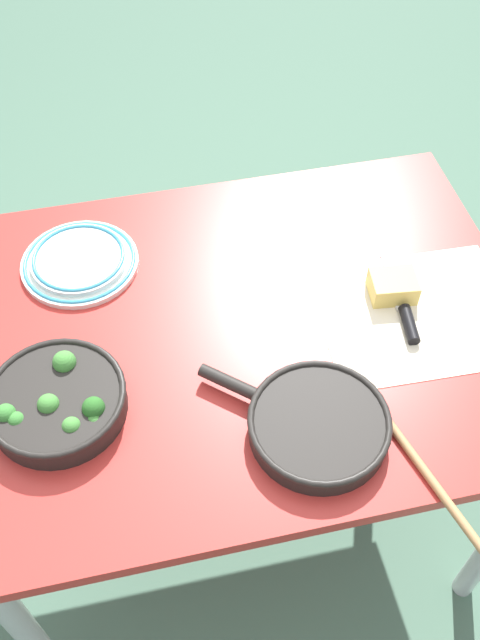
{
  "coord_description": "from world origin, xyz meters",
  "views": [
    {
      "loc": [
        0.18,
        0.83,
        1.86
      ],
      "look_at": [
        0.0,
        0.0,
        0.79
      ],
      "focal_mm": 40.0,
      "sensor_mm": 36.0,
      "label": 1
    }
  ],
  "objects_px": {
    "cheese_block": "(393,287)",
    "dinner_plate_stack": "(79,261)",
    "grater_knife": "(404,309)",
    "skillet_broccoli": "(55,401)",
    "skillet_eggs": "(317,424)",
    "wooden_spoon": "(408,448)"
  },
  "relations": [
    {
      "from": "cheese_block",
      "to": "dinner_plate_stack",
      "type": "bearing_deg",
      "value": -19.48
    },
    {
      "from": "cheese_block",
      "to": "dinner_plate_stack",
      "type": "xyz_separation_m",
      "value": [
        0.61,
        -0.21,
        -0.01
      ]
    },
    {
      "from": "skillet_eggs",
      "to": "wooden_spoon",
      "type": "xyz_separation_m",
      "value": [
        -0.14,
        0.07,
        -0.02
      ]
    },
    {
      "from": "wooden_spoon",
      "to": "dinner_plate_stack",
      "type": "relative_size",
      "value": 1.65
    },
    {
      "from": "wooden_spoon",
      "to": "grater_knife",
      "type": "relative_size",
      "value": 1.69
    },
    {
      "from": "skillet_broccoli",
      "to": "wooden_spoon",
      "type": "distance_m",
      "value": 0.61
    },
    {
      "from": "skillet_broccoli",
      "to": "cheese_block",
      "type": "bearing_deg",
      "value": -170.18
    },
    {
      "from": "grater_knife",
      "to": "dinner_plate_stack",
      "type": "bearing_deg",
      "value": 74.42
    },
    {
      "from": "skillet_broccoli",
      "to": "skillet_eggs",
      "type": "xyz_separation_m",
      "value": [
        -0.44,
        0.14,
        -0.01
      ]
    },
    {
      "from": "skillet_eggs",
      "to": "grater_knife",
      "type": "height_order",
      "value": "skillet_eggs"
    },
    {
      "from": "skillet_eggs",
      "to": "cheese_block",
      "type": "relative_size",
      "value": 3.16
    },
    {
      "from": "dinner_plate_stack",
      "to": "cheese_block",
      "type": "bearing_deg",
      "value": 160.52
    },
    {
      "from": "wooden_spoon",
      "to": "grater_knife",
      "type": "height_order",
      "value": "grater_knife"
    },
    {
      "from": "grater_knife",
      "to": "dinner_plate_stack",
      "type": "distance_m",
      "value": 0.67
    },
    {
      "from": "dinner_plate_stack",
      "to": "grater_knife",
      "type": "bearing_deg",
      "value": 156.72
    },
    {
      "from": "skillet_broccoli",
      "to": "dinner_plate_stack",
      "type": "height_order",
      "value": "skillet_broccoli"
    },
    {
      "from": "wooden_spoon",
      "to": "dinner_plate_stack",
      "type": "distance_m",
      "value": 0.75
    },
    {
      "from": "skillet_broccoli",
      "to": "cheese_block",
      "type": "xyz_separation_m",
      "value": [
        -0.67,
        -0.13,
        -0.01
      ]
    },
    {
      "from": "skillet_broccoli",
      "to": "grater_knife",
      "type": "height_order",
      "value": "skillet_broccoli"
    },
    {
      "from": "skillet_eggs",
      "to": "wooden_spoon",
      "type": "height_order",
      "value": "skillet_eggs"
    },
    {
      "from": "skillet_broccoli",
      "to": "grater_knife",
      "type": "xyz_separation_m",
      "value": [
        -0.68,
        -0.08,
        -0.02
      ]
    },
    {
      "from": "skillet_broccoli",
      "to": "wooden_spoon",
      "type": "bearing_deg",
      "value": 158.9
    }
  ]
}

